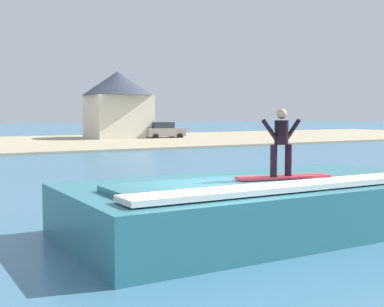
{
  "coord_description": "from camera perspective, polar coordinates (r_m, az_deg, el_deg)",
  "views": [
    {
      "loc": [
        -6.06,
        -9.73,
        2.9
      ],
      "look_at": [
        1.75,
        3.88,
        1.68
      ],
      "focal_mm": 49.34,
      "sensor_mm": 36.0,
      "label": 1
    }
  ],
  "objects": [
    {
      "name": "house_gabled_white",
      "position": [
        57.3,
        -8.0,
        5.67
      ],
      "size": [
        7.65,
        7.65,
        7.28
      ],
      "color": "beige",
      "rests_on": "ground_plane"
    },
    {
      "name": "wave_crest",
      "position": [
        13.06,
        7.44,
        -5.53
      ],
      "size": [
        9.41,
        4.67,
        1.36
      ],
      "color": "teal",
      "rests_on": "ground_plane"
    },
    {
      "name": "surfboard",
      "position": [
        12.51,
        9.85,
        -2.52
      ],
      "size": [
        2.32,
        0.91,
        0.06
      ],
      "color": "#D8333F",
      "rests_on": "wave_crest"
    },
    {
      "name": "surfer",
      "position": [
        12.3,
        9.63,
        1.57
      ],
      "size": [
        1.12,
        0.32,
        1.57
      ],
      "color": "black",
      "rests_on": "surfboard"
    },
    {
      "name": "ground_plane",
      "position": [
        11.83,
        2.04,
        -9.74
      ],
      "size": [
        260.0,
        260.0,
        0.0
      ],
      "primitive_type": "plane",
      "color": "teal"
    },
    {
      "name": "car_far_shore",
      "position": [
        56.97,
        -3.13,
        2.5
      ],
      "size": [
        4.47,
        2.16,
        1.86
      ],
      "color": "gray",
      "rests_on": "ground_plane"
    }
  ]
}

